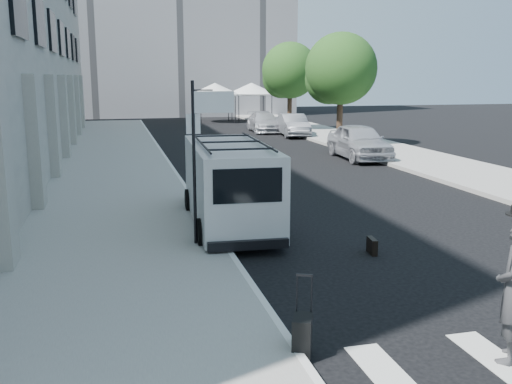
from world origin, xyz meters
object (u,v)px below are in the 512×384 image
cargo_van (229,184)px  parked_car_a (359,141)px  parked_car_c (264,122)px  briefcase (372,246)px  parked_car_b (293,125)px  suitcase (302,336)px

cargo_van → parked_car_a: cargo_van is taller
parked_car_c → parked_car_a: bearing=-82.8°
briefcase → parked_car_a: size_ratio=0.09×
cargo_van → parked_car_c: (7.25, 23.89, -0.43)m
briefcase → parked_car_b: parked_car_b is taller
suitcase → parked_car_a: size_ratio=0.24×
cargo_van → parked_car_c: cargo_van is taller
parked_car_c → suitcase: bearing=-100.6°
suitcase → parked_car_c: 31.83m
briefcase → suitcase: suitcase is taller
parked_car_b → cargo_van: bearing=-105.8°
parked_car_a → parked_car_b: size_ratio=1.11×
suitcase → parked_car_c: bearing=99.8°
parked_car_b → parked_car_c: bearing=113.8°
briefcase → parked_car_b: size_ratio=0.10×
parked_car_a → parked_car_b: (0.13, 10.31, -0.10)m
parked_car_b → suitcase: bearing=-101.4°
suitcase → parked_car_b: (8.70, 27.64, 0.40)m
briefcase → parked_car_a: bearing=74.8°
briefcase → cargo_van: bearing=137.6°
suitcase → parked_car_b: 28.98m
briefcase → cargo_van: (-2.51, 3.01, 0.92)m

